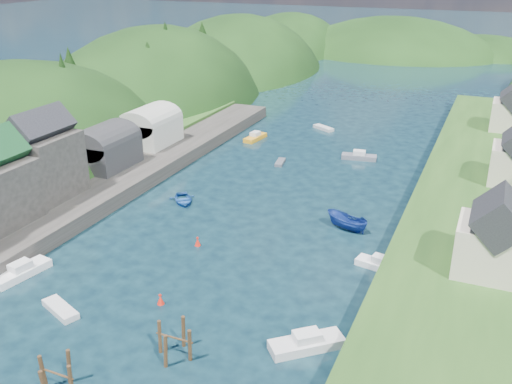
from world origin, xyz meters
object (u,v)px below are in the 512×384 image
at_px(channel_buoy_near, 160,300).
at_px(piling_cluster_near, 57,380).
at_px(channel_buoy_far, 198,242).
at_px(piling_cluster_far, 175,344).

bearing_deg(channel_buoy_near, piling_cluster_near, -92.55).
relative_size(piling_cluster_near, channel_buoy_far, 3.33).
xyz_separation_m(piling_cluster_near, channel_buoy_far, (-1.88, 24.94, -0.78)).
xyz_separation_m(piling_cluster_near, channel_buoy_near, (0.59, 13.20, -0.78)).
height_order(piling_cluster_near, piling_cluster_far, piling_cluster_near).
distance_m(channel_buoy_near, channel_buoy_far, 12.00).
distance_m(piling_cluster_near, channel_buoy_far, 25.03).
bearing_deg(piling_cluster_far, piling_cluster_near, -128.91).
height_order(piling_cluster_far, channel_buoy_far, piling_cluster_far).
relative_size(piling_cluster_far, channel_buoy_near, 3.29).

